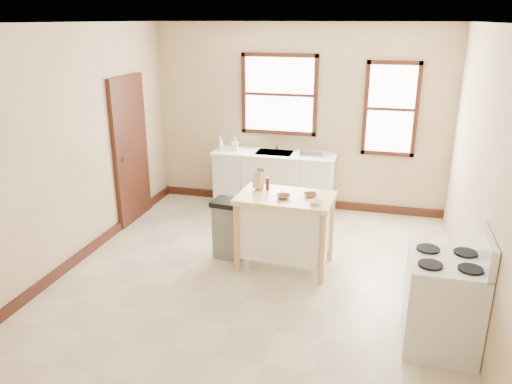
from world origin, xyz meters
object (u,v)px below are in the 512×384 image
(kitchen_island, at_px, (285,231))
(bowl_a, at_px, (283,197))
(knife_block, at_px, (259,181))
(trash_bin, at_px, (229,229))
(soap_bottle_b, at_px, (235,144))
(dish_rack, at_px, (313,152))
(bowl_c, at_px, (316,202))
(gas_stove, at_px, (444,290))
(pepper_grinder, at_px, (267,184))
(bowl_b, at_px, (310,195))
(soap_bottle_a, at_px, (220,143))

(kitchen_island, xyz_separation_m, bowl_a, (-0.01, -0.09, 0.47))
(knife_block, relative_size, trash_bin, 0.27)
(soap_bottle_b, distance_m, dish_rack, 1.21)
(bowl_c, bearing_deg, trash_bin, 166.69)
(dish_rack, xyz_separation_m, gas_stove, (1.63, -2.97, -0.40))
(pepper_grinder, height_order, trash_bin, pepper_grinder)
(bowl_b, xyz_separation_m, trash_bin, (-0.99, 0.03, -0.54))
(soap_bottle_a, relative_size, trash_bin, 0.29)
(kitchen_island, bearing_deg, bowl_c, -23.79)
(bowl_a, bearing_deg, kitchen_island, 84.57)
(knife_block, xyz_separation_m, bowl_c, (0.74, -0.35, -0.08))
(kitchen_island, bearing_deg, bowl_a, -92.65)
(kitchen_island, distance_m, trash_bin, 0.72)
(soap_bottle_b, height_order, bowl_b, soap_bottle_b)
(knife_block, bearing_deg, soap_bottle_a, 142.93)
(soap_bottle_b, height_order, dish_rack, soap_bottle_b)
(soap_bottle_b, bearing_deg, soap_bottle_a, -170.42)
(soap_bottle_a, xyz_separation_m, knife_block, (1.02, -1.59, -0.03))
(dish_rack, bearing_deg, kitchen_island, -77.35)
(soap_bottle_a, xyz_separation_m, bowl_b, (1.66, -1.71, -0.11))
(kitchen_island, xyz_separation_m, pepper_grinder, (-0.25, 0.16, 0.52))
(bowl_a, xyz_separation_m, trash_bin, (-0.70, 0.16, -0.54))
(soap_bottle_a, bearing_deg, pepper_grinder, -61.17)
(soap_bottle_b, xyz_separation_m, pepper_grinder, (0.91, -1.64, -0.04))
(soap_bottle_b, distance_m, pepper_grinder, 1.88)
(bowl_b, distance_m, gas_stove, 1.87)
(dish_rack, bearing_deg, pepper_grinder, -86.18)
(soap_bottle_a, height_order, trash_bin, soap_bottle_a)
(pepper_grinder, distance_m, bowl_a, 0.36)
(dish_rack, height_order, bowl_b, dish_rack)
(dish_rack, relative_size, bowl_c, 2.54)
(knife_block, height_order, gas_stove, gas_stove)
(dish_rack, xyz_separation_m, bowl_c, (0.33, -2.00, -0.04))
(soap_bottle_b, bearing_deg, bowl_c, -57.51)
(knife_block, distance_m, bowl_b, 0.65)
(soap_bottle_b, bearing_deg, pepper_grinder, -66.23)
(knife_block, distance_m, bowl_c, 0.82)
(knife_block, bearing_deg, dish_rack, 96.65)
(gas_stove, bearing_deg, bowl_a, 147.88)
(dish_rack, xyz_separation_m, knife_block, (-0.40, -1.66, 0.03))
(soap_bottle_a, xyz_separation_m, trash_bin, (0.67, -1.68, -0.65))
(kitchen_island, bearing_deg, dish_rack, 91.45)
(soap_bottle_a, height_order, dish_rack, soap_bottle_a)
(knife_block, bearing_deg, bowl_b, 10.02)
(bowl_c, bearing_deg, bowl_a, 166.24)
(soap_bottle_b, height_order, kitchen_island, soap_bottle_b)
(kitchen_island, relative_size, knife_block, 5.50)
(bowl_c, xyz_separation_m, trash_bin, (-1.09, 0.26, -0.55))
(bowl_a, bearing_deg, pepper_grinder, 133.90)
(soap_bottle_a, distance_m, bowl_a, 2.30)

